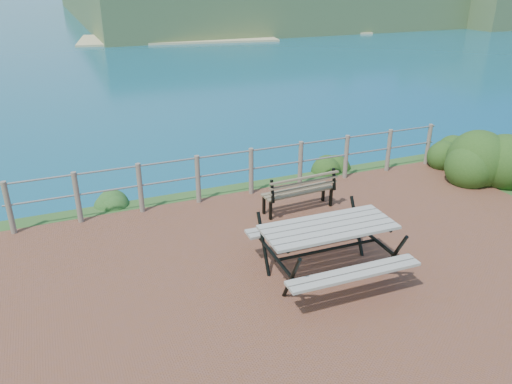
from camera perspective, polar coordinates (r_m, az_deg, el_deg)
ground at (r=7.95m, az=8.68°, el=-9.36°), size 10.00×7.00×0.12m
safety_railing at (r=10.36m, az=-0.56°, el=2.67°), size 9.40×0.10×1.00m
picnic_table at (r=7.65m, az=8.16°, el=-6.00°), size 2.02×1.74×0.85m
park_bench at (r=9.66m, az=4.88°, el=0.78°), size 1.49×0.46×0.83m
shrub_right_front at (r=12.28m, az=24.33°, el=1.05°), size 1.35×1.35×1.92m
shrub_right_edge at (r=13.05m, az=20.79°, el=2.93°), size 0.94×0.94×1.35m
shrub_lip_west at (r=10.47m, az=-15.27°, el=-1.41°), size 0.74×0.74×0.47m
shrub_lip_east at (r=12.13m, az=8.25°, el=2.75°), size 0.78×0.78×0.53m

